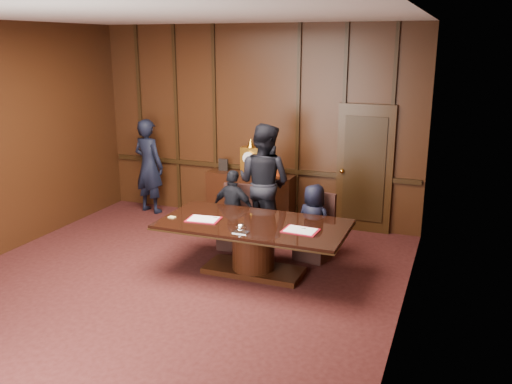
% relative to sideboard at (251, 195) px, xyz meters
% --- Properties ---
extents(room, '(7.00, 7.04, 3.50)m').
position_rel_sideboard_xyz_m(room, '(0.07, -3.12, 1.24)').
color(room, black).
rests_on(room, ground).
extents(sideboard, '(1.60, 0.45, 1.54)m').
position_rel_sideboard_xyz_m(sideboard, '(0.00, 0.00, 0.00)').
color(sideboard, black).
rests_on(sideboard, ground).
extents(conference_table, '(2.62, 1.32, 0.76)m').
position_rel_sideboard_xyz_m(conference_table, '(0.90, -2.16, 0.02)').
color(conference_table, black).
rests_on(conference_table, ground).
extents(folder_left, '(0.49, 0.38, 0.02)m').
position_rel_sideboard_xyz_m(folder_left, '(0.20, -2.31, 0.28)').
color(folder_left, maroon).
rests_on(folder_left, conference_table).
extents(folder_right, '(0.48, 0.36, 0.02)m').
position_rel_sideboard_xyz_m(folder_right, '(1.62, -2.27, 0.28)').
color(folder_right, maroon).
rests_on(folder_right, conference_table).
extents(inkstand, '(0.20, 0.14, 0.12)m').
position_rel_sideboard_xyz_m(inkstand, '(0.90, -2.61, 0.33)').
color(inkstand, white).
rests_on(inkstand, conference_table).
extents(notepad, '(0.11, 0.08, 0.01)m').
position_rel_sideboard_xyz_m(notepad, '(-0.26, -2.39, 0.28)').
color(notepad, '#DEBD6C').
rests_on(notepad, conference_table).
extents(chair_left, '(0.53, 0.53, 0.99)m').
position_rel_sideboard_xyz_m(chair_left, '(0.25, -1.28, -0.19)').
color(chair_left, black).
rests_on(chair_left, ground).
extents(chair_right, '(0.57, 0.57, 0.99)m').
position_rel_sideboard_xyz_m(chair_right, '(1.55, -1.28, -0.19)').
color(chair_right, black).
rests_on(chair_right, ground).
extents(signatory_left, '(0.77, 0.38, 1.27)m').
position_rel_sideboard_xyz_m(signatory_left, '(0.25, -1.36, 0.15)').
color(signatory_left, black).
rests_on(signatory_left, ground).
extents(signatory_right, '(0.65, 0.51, 1.17)m').
position_rel_sideboard_xyz_m(signatory_right, '(1.55, -1.36, 0.10)').
color(signatory_right, black).
rests_on(signatory_right, ground).
extents(witness_left, '(0.73, 0.56, 1.80)m').
position_rel_sideboard_xyz_m(witness_left, '(-2.03, -0.16, 0.42)').
color(witness_left, black).
rests_on(witness_left, ground).
extents(witness_right, '(1.07, 0.91, 1.94)m').
position_rel_sideboard_xyz_m(witness_right, '(0.55, -0.82, 0.49)').
color(witness_right, black).
rests_on(witness_right, ground).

